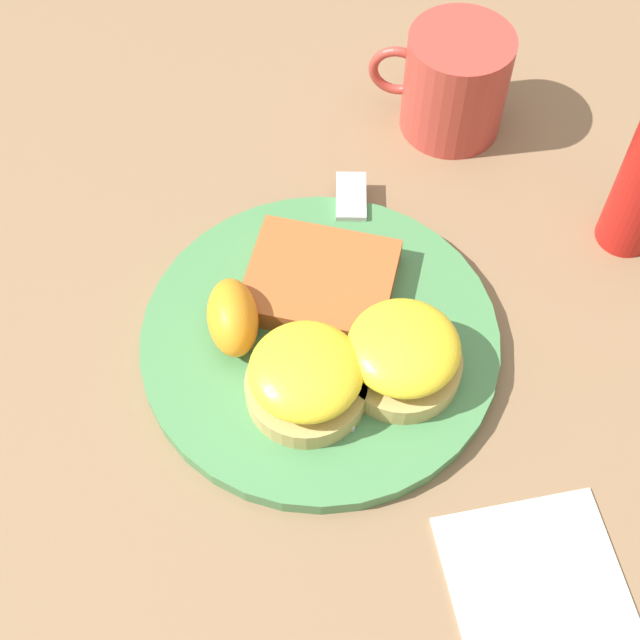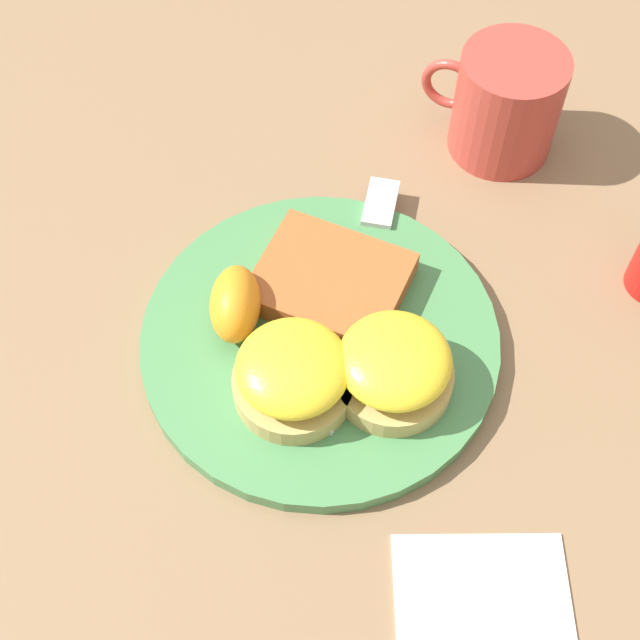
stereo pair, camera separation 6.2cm
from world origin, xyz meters
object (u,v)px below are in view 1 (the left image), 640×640
sandwich_benedict_right (403,355)px  hashbrown_patty (320,281)px  sandwich_benedict_left (302,378)px  orange_wedge (233,317)px  fork (347,272)px  cup (454,83)px

sandwich_benedict_right → hashbrown_patty: (0.07, -0.06, -0.01)m
sandwich_benedict_right → sandwich_benedict_left: bearing=25.5°
sandwich_benedict_right → hashbrown_patty: 0.09m
orange_wedge → fork: size_ratio=0.26×
sandwich_benedict_right → cup: size_ratio=0.72×
sandwich_benedict_left → hashbrown_patty: sandwich_benedict_left is taller
cup → sandwich_benedict_left: bearing=76.7°
fork → cup: cup is taller
orange_wedge → cup: 0.28m
sandwich_benedict_left → sandwich_benedict_right: same height
sandwich_benedict_left → cup: (-0.07, -0.29, 0.01)m
sandwich_benedict_left → hashbrown_patty: bearing=-87.0°
sandwich_benedict_left → hashbrown_patty: 0.09m
fork → sandwich_benedict_left: bearing=83.3°
sandwich_benedict_right → fork: 0.09m
cup → orange_wedge: bearing=63.4°
fork → cup: 0.20m
orange_wedge → cup: cup is taller
sandwich_benedict_left → cup: cup is taller
hashbrown_patty → cup: (-0.07, -0.20, 0.02)m
orange_wedge → sandwich_benedict_right: bearing=176.2°
sandwich_benedict_right → orange_wedge: bearing=-3.8°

